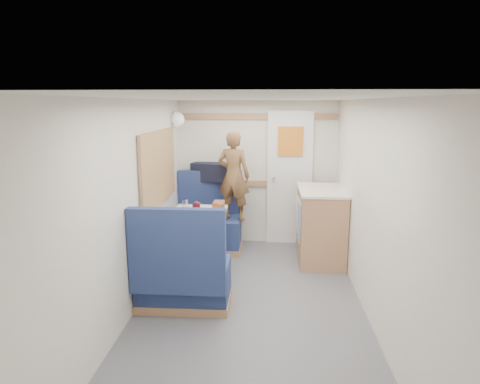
# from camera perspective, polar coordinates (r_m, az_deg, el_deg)

# --- Properties ---
(floor) EXTENTS (4.50, 4.50, 0.00)m
(floor) POSITION_cam_1_polar(r_m,az_deg,el_deg) (4.17, 1.25, -16.23)
(floor) COLOR #515156
(floor) RESTS_ON ground
(ceiling) EXTENTS (4.50, 4.50, 0.00)m
(ceiling) POSITION_cam_1_polar(r_m,az_deg,el_deg) (3.69, 1.39, 12.41)
(ceiling) COLOR silver
(ceiling) RESTS_ON wall_back
(wall_back) EXTENTS (2.20, 0.02, 2.00)m
(wall_back) POSITION_cam_1_polar(r_m,az_deg,el_deg) (6.01, 2.33, 2.57)
(wall_back) COLOR silver
(wall_back) RESTS_ON floor
(wall_left) EXTENTS (0.02, 4.50, 2.00)m
(wall_left) POSITION_cam_1_polar(r_m,az_deg,el_deg) (4.01, -14.60, -2.45)
(wall_left) COLOR silver
(wall_left) RESTS_ON floor
(wall_right) EXTENTS (0.02, 4.50, 2.00)m
(wall_right) POSITION_cam_1_polar(r_m,az_deg,el_deg) (3.92, 17.63, -2.96)
(wall_right) COLOR silver
(wall_right) RESTS_ON floor
(oak_trim_low) EXTENTS (2.15, 0.02, 0.08)m
(oak_trim_low) POSITION_cam_1_polar(r_m,az_deg,el_deg) (6.02, 2.31, 1.13)
(oak_trim_low) COLOR olive
(oak_trim_low) RESTS_ON wall_back
(oak_trim_high) EXTENTS (2.15, 0.02, 0.08)m
(oak_trim_high) POSITION_cam_1_polar(r_m,az_deg,el_deg) (5.92, 2.38, 10.01)
(oak_trim_high) COLOR olive
(oak_trim_high) RESTS_ON wall_back
(side_window) EXTENTS (0.04, 1.30, 0.72)m
(side_window) POSITION_cam_1_polar(r_m,az_deg,el_deg) (4.90, -10.85, 3.23)
(side_window) COLOR #B4BDA0
(side_window) RESTS_ON wall_left
(rear_door) EXTENTS (0.62, 0.12, 1.86)m
(rear_door) POSITION_cam_1_polar(r_m,az_deg,el_deg) (5.99, 6.62, 2.19)
(rear_door) COLOR white
(rear_door) RESTS_ON wall_back
(dinette_table) EXTENTS (0.62, 0.92, 0.72)m
(dinette_table) POSITION_cam_1_polar(r_m,az_deg,el_deg) (4.95, -5.72, -4.63)
(dinette_table) COLOR white
(dinette_table) RESTS_ON floor
(bench_far) EXTENTS (0.90, 0.59, 1.05)m
(bench_far) POSITION_cam_1_polar(r_m,az_deg,el_deg) (5.85, -4.25, -4.76)
(bench_far) COLOR navy
(bench_far) RESTS_ON floor
(bench_near) EXTENTS (0.90, 0.59, 1.05)m
(bench_near) POSITION_cam_1_polar(r_m,az_deg,el_deg) (4.24, -7.63, -11.36)
(bench_near) COLOR navy
(bench_near) RESTS_ON floor
(ledge) EXTENTS (0.90, 0.14, 0.04)m
(ledge) POSITION_cam_1_polar(r_m,az_deg,el_deg) (5.96, -3.98, 1.29)
(ledge) COLOR olive
(ledge) RESTS_ON bench_far
(dome_light) EXTENTS (0.20, 0.20, 0.20)m
(dome_light) POSITION_cam_1_polar(r_m,az_deg,el_deg) (5.67, -8.46, 9.52)
(dome_light) COLOR white
(dome_light) RESTS_ON wall_left
(galley_counter) EXTENTS (0.57, 0.92, 0.92)m
(galley_counter) POSITION_cam_1_polar(r_m,az_deg,el_deg) (5.48, 10.66, -4.26)
(galley_counter) COLOR olive
(galley_counter) RESTS_ON floor
(person) EXTENTS (0.48, 0.38, 1.17)m
(person) POSITION_cam_1_polar(r_m,az_deg,el_deg) (5.54, -0.85, 2.16)
(person) COLOR brown
(person) RESTS_ON bench_far
(duffel_bag) EXTENTS (0.57, 0.39, 0.25)m
(duffel_bag) POSITION_cam_1_polar(r_m,az_deg,el_deg) (5.93, -3.85, 2.68)
(duffel_bag) COLOR black
(duffel_bag) RESTS_ON ledge
(tray) EXTENTS (0.40, 0.45, 0.02)m
(tray) POSITION_cam_1_polar(r_m,az_deg,el_deg) (4.75, -5.71, -3.29)
(tray) COLOR silver
(tray) RESTS_ON dinette_table
(orange_fruit) EXTENTS (0.07, 0.07, 0.07)m
(orange_fruit) POSITION_cam_1_polar(r_m,az_deg,el_deg) (4.58, -4.10, -3.24)
(orange_fruit) COLOR orange
(orange_fruit) RESTS_ON tray
(cheese_block) EXTENTS (0.12, 0.10, 0.04)m
(cheese_block) POSITION_cam_1_polar(r_m,az_deg,el_deg) (4.53, -5.58, -3.67)
(cheese_block) COLOR #D7C27C
(cheese_block) RESTS_ON tray
(wine_glass) EXTENTS (0.08, 0.08, 0.17)m
(wine_glass) POSITION_cam_1_polar(r_m,az_deg,el_deg) (4.77, -5.79, -1.83)
(wine_glass) COLOR white
(wine_glass) RESTS_ON dinette_table
(tumbler_left) EXTENTS (0.07, 0.07, 0.12)m
(tumbler_left) POSITION_cam_1_polar(r_m,az_deg,el_deg) (4.73, -7.59, -2.78)
(tumbler_left) COLOR white
(tumbler_left) RESTS_ON dinette_table
(tumbler_mid) EXTENTS (0.07, 0.07, 0.11)m
(tumbler_mid) POSITION_cam_1_polar(r_m,az_deg,el_deg) (5.17, -7.34, -1.57)
(tumbler_mid) COLOR white
(tumbler_mid) RESTS_ON dinette_table
(tumbler_right) EXTENTS (0.07, 0.07, 0.12)m
(tumbler_right) POSITION_cam_1_polar(r_m,az_deg,el_deg) (4.99, -5.72, -1.97)
(tumbler_right) COLOR silver
(tumbler_right) RESTS_ON dinette_table
(beer_glass) EXTENTS (0.06, 0.06, 0.10)m
(beer_glass) POSITION_cam_1_polar(r_m,az_deg,el_deg) (4.95, -3.36, -2.15)
(beer_glass) COLOR brown
(beer_glass) RESTS_ON dinette_table
(pepper_grinder) EXTENTS (0.03, 0.03, 0.09)m
(pepper_grinder) POSITION_cam_1_polar(r_m,az_deg,el_deg) (5.01, -6.17, -2.09)
(pepper_grinder) COLOR black
(pepper_grinder) RESTS_ON dinette_table
(salt_grinder) EXTENTS (0.03, 0.03, 0.09)m
(salt_grinder) POSITION_cam_1_polar(r_m,az_deg,el_deg) (4.83, -6.26, -2.65)
(salt_grinder) COLOR white
(salt_grinder) RESTS_ON dinette_table
(bread_loaf) EXTENTS (0.13, 0.23, 0.10)m
(bread_loaf) POSITION_cam_1_polar(r_m,az_deg,el_deg) (5.06, -2.86, -1.86)
(bread_loaf) COLOR olive
(bread_loaf) RESTS_ON dinette_table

